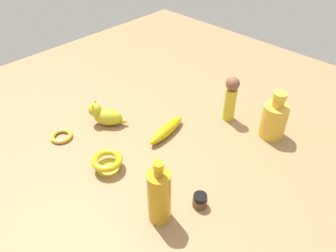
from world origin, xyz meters
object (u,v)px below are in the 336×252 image
object	(u,v)px
bangle	(61,136)
bottle_short	(274,119)
cat_figurine	(105,115)
nail_polish_jar	(200,200)
person_figure_adult	(231,97)
bowl	(107,162)
bottle_tall	(159,196)
banana	(167,130)

from	to	relation	value
bangle	bottle_short	bearing A→B (deg)	-44.60
cat_figurine	bangle	world-z (taller)	cat_figurine
nail_polish_jar	person_figure_adult	xyz separation A→B (m)	(0.40, 0.19, 0.08)
bottle_short	bowl	xyz separation A→B (m)	(-0.53, 0.30, -0.04)
bottle_tall	bangle	world-z (taller)	bottle_tall
bowl	person_figure_adult	distance (m)	0.52
bowl	person_figure_adult	bearing A→B (deg)	-13.71
person_figure_adult	cat_figurine	bearing A→B (deg)	138.12
cat_figurine	bangle	size ratio (longest dim) A/B	1.63
banana	bowl	size ratio (longest dim) A/B	1.88
bangle	nail_polish_jar	world-z (taller)	nail_polish_jar
banana	bottle_tall	distance (m)	0.37
bottle_short	bowl	world-z (taller)	bottle_short
banana	bottle_tall	world-z (taller)	bottle_tall
banana	bottle_tall	size ratio (longest dim) A/B	0.89
bottle_tall	cat_figurine	bearing A→B (deg)	70.87
cat_figurine	person_figure_adult	distance (m)	0.48
bottle_short	bottle_tall	distance (m)	0.54
banana	person_figure_adult	world-z (taller)	person_figure_adult
person_figure_adult	bangle	bearing A→B (deg)	144.80
bowl	bangle	world-z (taller)	bowl
bottle_tall	person_figure_adult	size ratio (longest dim) A/B	1.16
cat_figurine	nail_polish_jar	size ratio (longest dim) A/B	2.99
cat_figurine	bottle_tall	bearing A→B (deg)	-109.13
cat_figurine	bowl	size ratio (longest dim) A/B	1.28
nail_polish_jar	bottle_short	bearing A→B (deg)	2.34
person_figure_adult	bowl	bearing A→B (deg)	166.29
bottle_tall	person_figure_adult	bearing A→B (deg)	14.69
person_figure_adult	bottle_short	bearing A→B (deg)	-81.13
cat_figurine	person_figure_adult	xyz separation A→B (m)	(0.36, -0.32, 0.06)
bottle_short	bowl	distance (m)	0.60
banana	bowl	bearing A→B (deg)	-11.65
bowl	person_figure_adult	size ratio (longest dim) A/B	0.55
bowl	banana	bearing A→B (deg)	-3.52
bottle_tall	cat_figurine	size ratio (longest dim) A/B	1.65
bottle_short	nail_polish_jar	xyz separation A→B (m)	(-0.43, -0.02, -0.05)
bottle_tall	person_figure_adult	xyz separation A→B (m)	(0.51, 0.13, 0.01)
cat_figurine	person_figure_adult	size ratio (longest dim) A/B	0.70
bowl	nail_polish_jar	xyz separation A→B (m)	(0.09, -0.31, -0.01)
banana	bottle_tall	xyz separation A→B (m)	(-0.27, -0.24, 0.07)
cat_figurine	person_figure_adult	bearing A→B (deg)	-41.88
bottle_tall	bottle_short	bearing A→B (deg)	-4.06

